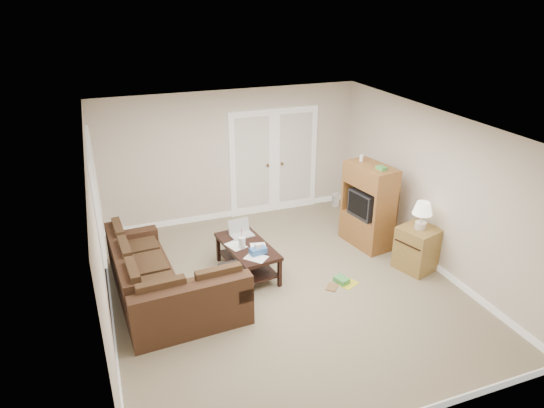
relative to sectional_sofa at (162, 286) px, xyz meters
name	(u,v)px	position (x,y,z in m)	size (l,w,h in m)	color
floor	(284,288)	(1.78, -0.23, -0.29)	(5.50, 5.50, 0.00)	gray
ceiling	(286,126)	(1.78, -0.23, 2.21)	(5.00, 5.50, 0.02)	white
wall_left	(99,242)	(-0.72, -0.23, 0.96)	(0.02, 5.50, 2.50)	beige
wall_right	(433,190)	(4.28, -0.23, 0.96)	(0.02, 5.50, 2.50)	beige
wall_back	(232,156)	(1.78, 2.52, 0.96)	(5.00, 0.02, 2.50)	beige
wall_front	(396,330)	(1.78, -2.98, 0.96)	(5.00, 0.02, 2.50)	beige
baseboards	(284,285)	(1.78, -0.23, -0.24)	(5.00, 5.50, 0.10)	white
french_doors	(274,162)	(2.63, 2.49, 0.74)	(1.80, 0.05, 2.13)	white
window_left	(96,191)	(-0.68, 0.77, 1.26)	(0.05, 1.92, 1.42)	white
sectional_sofa	(162,286)	(0.00, 0.00, 0.00)	(1.77, 2.47, 0.75)	#402718
coffee_table	(247,257)	(1.39, 0.39, -0.02)	(0.78, 1.30, 0.84)	black
tv_armoire	(368,205)	(3.65, 0.59, 0.44)	(0.65, 0.98, 1.57)	#935C2D
side_cabinet	(418,245)	(3.98, -0.42, 0.12)	(0.69, 0.69, 1.16)	olive
space_heater	(336,200)	(3.90, 2.22, -0.15)	(0.12, 0.10, 0.29)	white
floor_magazine	(348,284)	(2.74, -0.47, -0.29)	(0.29, 0.23, 0.01)	yellow
floor_greenbox	(342,280)	(2.66, -0.40, -0.25)	(0.16, 0.22, 0.09)	#469B49
floor_book	(327,286)	(2.40, -0.43, -0.29)	(0.15, 0.21, 0.02)	brown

